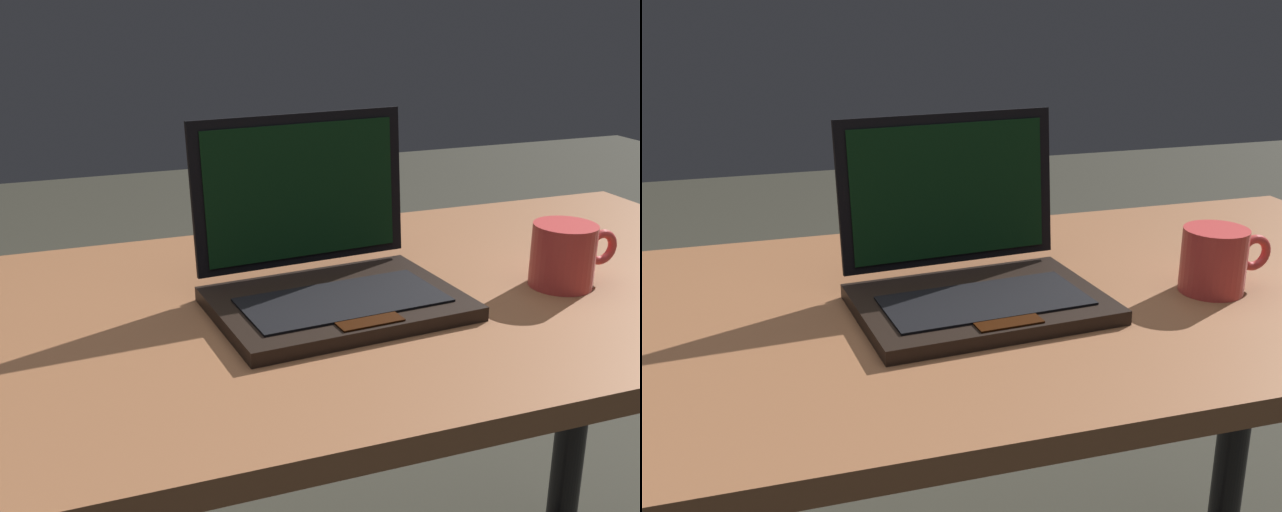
{
  "view_description": "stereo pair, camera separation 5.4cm",
  "coord_description": "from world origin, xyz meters",
  "views": [
    {
      "loc": [
        -0.31,
        -0.9,
        1.12
      ],
      "look_at": [
        0.01,
        -0.05,
        0.8
      ],
      "focal_mm": 44.29,
      "sensor_mm": 36.0,
      "label": 1
    },
    {
      "loc": [
        -0.26,
        -0.92,
        1.12
      ],
      "look_at": [
        0.01,
        -0.05,
        0.8
      ],
      "focal_mm": 44.29,
      "sensor_mm": 36.0,
      "label": 2
    }
  ],
  "objects": [
    {
      "name": "laptop_front",
      "position": [
        0.04,
        -0.01,
        0.77
      ],
      "size": [
        0.33,
        0.26,
        0.23
      ],
      "color": "black",
      "rests_on": "desk"
    },
    {
      "name": "coffee_mug",
      "position": [
        0.36,
        -0.07,
        0.77
      ],
      "size": [
        0.13,
        0.09,
        0.09
      ],
      "color": "#B43635",
      "rests_on": "desk"
    },
    {
      "name": "desk",
      "position": [
        0.0,
        0.0,
        0.61
      ],
      "size": [
        1.54,
        0.68,
        0.72
      ],
      "color": "brown",
      "rests_on": "ground"
    }
  ]
}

